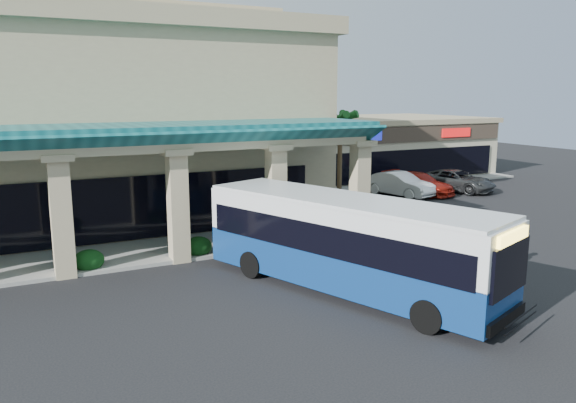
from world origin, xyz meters
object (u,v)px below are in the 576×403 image
transit_bus (346,245)px  car_white (399,184)px  car_gray (456,181)px  car_red (419,183)px  pedestrian (500,249)px

transit_bus → car_white: 19.73m
car_white → car_gray: size_ratio=0.90×
car_white → car_red: bearing=-14.7°
car_gray → pedestrian: bearing=-148.5°
transit_bus → car_red: transit_bus is taller
pedestrian → car_gray: 19.12m
transit_bus → car_gray: (18.43, 14.03, -0.91)m
car_gray → car_white: bearing=156.7°
pedestrian → car_white: bearing=-9.1°
car_red → car_gray: (3.18, -0.27, 0.02)m
car_white → transit_bus: bearing=-148.1°
car_white → car_red: car_white is taller
car_white → car_red: 1.68m
pedestrian → car_gray: bearing=-22.8°
transit_bus → car_white: transit_bus is taller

